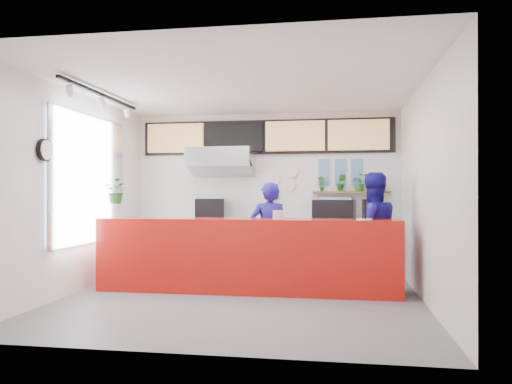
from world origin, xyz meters
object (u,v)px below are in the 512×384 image
Objects in this scene: espresso_machine at (334,212)px; pepper_mill at (364,209)px; service_counter at (246,256)px; staff_right at (372,231)px; panini_oven at (210,211)px; staff_center at (269,234)px.

pepper_mill is (0.43, -1.81, 0.12)m from espresso_machine.
service_counter is 1.97m from staff_right.
staff_right is (2.89, -1.32, -0.24)m from panini_oven.
staff_right reaches higher than staff_center.
panini_oven is at bearing 146.56° from pepper_mill.
staff_center is 1.59m from staff_right.
panini_oven is at bearing -173.07° from espresso_machine.
staff_right is 6.45× the size of pepper_mill.
staff_right reaches higher than espresso_machine.
espresso_machine is at bearing -138.54° from staff_center.
staff_center is at bearing -20.67° from staff_right.
staff_center is 1.58m from pepper_mill.
panini_oven is 1.90× the size of pepper_mill.
pepper_mill reaches higher than panini_oven.
panini_oven is 2.31m from espresso_machine.
pepper_mill is at bearing -0.40° from service_counter.
staff_center reaches higher than espresso_machine.
pepper_mill is (-0.15, -0.49, 0.35)m from staff_right.
espresso_machine is 1.87m from pepper_mill.
staff_center is 5.94× the size of pepper_mill.
panini_oven is (-1.02, 1.80, 0.59)m from service_counter.
espresso_machine is at bearing -86.56° from staff_right.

